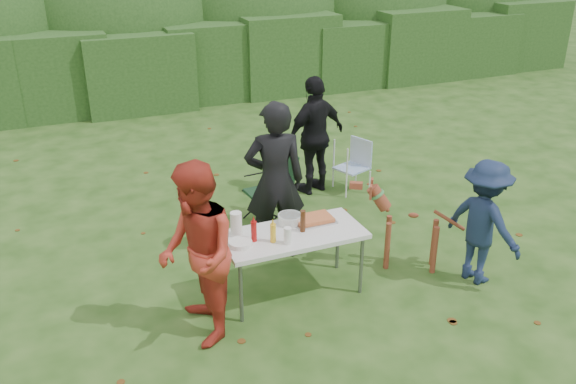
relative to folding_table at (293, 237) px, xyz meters
name	(u,v)px	position (x,y,z in m)	size (l,w,h in m)	color
ground	(278,305)	(-0.24, -0.16, -0.69)	(80.00, 80.00, 0.00)	#1E4211
hedge_row	(137,68)	(-0.24, 7.84, 0.16)	(22.00, 1.40, 1.70)	#23471C
shrub_backdrop	(121,20)	(-0.24, 9.44, 0.91)	(20.00, 2.60, 3.20)	#3D6628
folding_table	(293,237)	(0.00, 0.00, 0.00)	(1.50, 0.70, 0.74)	silver
person_cook	(275,181)	(0.14, 0.85, 0.28)	(0.70, 0.46, 1.93)	black
person_red_jacket	(197,255)	(-1.11, -0.33, 0.21)	(0.88, 0.68, 1.80)	#B33122
person_black_puffy	(315,135)	(1.37, 2.39, 0.18)	(1.02, 0.42, 1.74)	black
child	(484,222)	(2.03, -0.54, 0.03)	(0.92, 0.53, 1.43)	#162441
dog	(412,228)	(1.48, -0.01, -0.18)	(1.06, 0.43, 1.01)	brown
camping_chair	(269,189)	(0.37, 1.65, -0.19)	(0.62, 0.62, 0.99)	#16341D
lawn_chair	(352,166)	(1.88, 2.19, -0.30)	(0.46, 0.46, 0.78)	#4178C8
food_tray	(313,221)	(0.31, 0.15, 0.06)	(0.45, 0.30, 0.02)	#B7B7BA
focaccia_bread	(313,218)	(0.31, 0.15, 0.09)	(0.40, 0.26, 0.04)	#CA6939
mustard_bottle	(273,233)	(-0.26, -0.10, 0.15)	(0.06, 0.06, 0.20)	yellow
ketchup_bottle	(254,231)	(-0.43, -0.01, 0.16)	(0.06, 0.06, 0.22)	#A91110
beer_bottle	(303,221)	(0.11, -0.01, 0.17)	(0.06, 0.06, 0.24)	#47230F
paper_towel_roll	(236,224)	(-0.56, 0.18, 0.18)	(0.12, 0.12, 0.26)	white
cup_stack	(288,236)	(-0.14, -0.19, 0.14)	(0.08, 0.08, 0.18)	white
pasta_bowl	(290,219)	(0.06, 0.22, 0.10)	(0.26, 0.26, 0.10)	silver
plate_stack	(240,243)	(-0.59, -0.05, 0.08)	(0.24, 0.24, 0.05)	white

